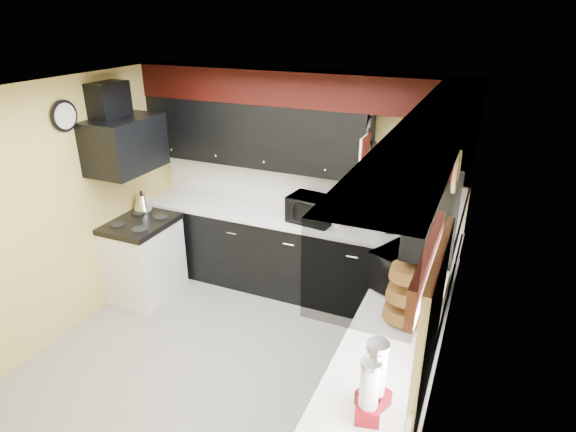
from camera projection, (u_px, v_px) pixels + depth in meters
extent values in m
plane|color=gray|center=(228.00, 368.00, 4.46)|extent=(3.60, 3.60, 0.00)
cube|color=#E0C666|center=(302.00, 182.00, 5.48)|extent=(3.60, 0.06, 2.50)
cube|color=#E0C666|center=(446.00, 296.00, 3.31)|extent=(0.06, 3.60, 2.50)
cube|color=#E0C666|center=(59.00, 214.00, 4.63)|extent=(0.06, 3.60, 2.50)
cube|color=white|center=(210.00, 94.00, 3.47)|extent=(3.60, 3.60, 0.06)
cube|color=black|center=(291.00, 255.00, 5.55)|extent=(3.60, 0.60, 0.90)
cube|color=black|center=(384.00, 402.00, 3.48)|extent=(0.60, 3.00, 0.90)
cube|color=white|center=(291.00, 218.00, 5.36)|extent=(3.62, 0.64, 0.04)
cube|color=white|center=(389.00, 350.00, 3.30)|extent=(0.64, 3.02, 0.04)
cube|color=white|center=(301.00, 187.00, 5.50)|extent=(3.60, 0.02, 0.50)
cube|color=white|center=(443.00, 303.00, 3.33)|extent=(0.02, 3.60, 0.50)
cube|color=black|center=(254.00, 134.00, 5.30)|extent=(2.60, 0.35, 0.70)
cube|color=black|center=(446.00, 178.00, 3.91)|extent=(0.35, 1.80, 0.70)
cube|color=black|center=(296.00, 88.00, 4.90)|extent=(3.60, 0.36, 0.35)
cube|color=black|center=(434.00, 148.00, 2.79)|extent=(0.36, 3.24, 0.35)
cube|color=white|center=(144.00, 260.00, 5.47)|extent=(0.60, 0.75, 0.86)
cube|color=black|center=(140.00, 224.00, 5.29)|extent=(0.62, 0.77, 0.06)
cube|color=black|center=(125.00, 144.00, 4.95)|extent=(0.50, 0.78, 0.55)
cube|color=black|center=(109.00, 102.00, 4.84)|extent=(0.24, 0.40, 0.40)
cube|color=red|center=(427.00, 264.00, 2.30)|extent=(0.04, 0.88, 0.20)
cube|color=white|center=(364.00, 155.00, 4.54)|extent=(0.03, 0.26, 0.35)
imported|color=black|center=(312.00, 209.00, 5.17)|extent=(0.54, 0.47, 0.28)
imported|color=black|center=(409.00, 267.00, 3.97)|extent=(0.62, 0.72, 0.33)
cylinder|color=white|center=(338.00, 220.00, 5.08)|extent=(0.18, 0.18, 0.15)
cube|color=black|center=(391.00, 223.00, 4.92)|extent=(0.14, 0.16, 0.21)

